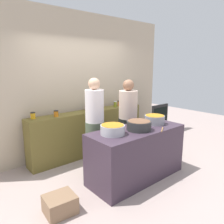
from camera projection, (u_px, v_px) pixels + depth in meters
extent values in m
plane|color=#A9958E|center=(124.00, 171.00, 3.98)|extent=(12.00, 12.00, 0.00)
cube|color=#C1AD92|center=(80.00, 84.00, 4.75)|extent=(4.80, 0.12, 3.00)
cube|color=brown|center=(90.00, 132.00, 4.70)|extent=(2.70, 0.36, 0.95)
cube|color=#3A2B3A|center=(137.00, 154.00, 3.66)|extent=(1.70, 0.70, 0.87)
cylinder|color=#EEA51A|center=(33.00, 116.00, 3.90)|extent=(0.09, 0.09, 0.11)
cylinder|color=black|center=(33.00, 113.00, 3.89)|extent=(0.09, 0.09, 0.01)
cylinder|color=orange|center=(56.00, 114.00, 4.06)|extent=(0.08, 0.08, 0.11)
cylinder|color=black|center=(56.00, 111.00, 4.05)|extent=(0.09, 0.09, 0.01)
cylinder|color=#38542A|center=(87.00, 108.00, 4.62)|extent=(0.07, 0.07, 0.10)
cylinder|color=black|center=(87.00, 106.00, 4.61)|extent=(0.07, 0.07, 0.01)
cylinder|color=#59164B|center=(91.00, 107.00, 4.68)|extent=(0.08, 0.08, 0.11)
cylinder|color=silver|center=(91.00, 104.00, 4.67)|extent=(0.08, 0.08, 0.01)
cylinder|color=yellow|center=(101.00, 106.00, 4.83)|extent=(0.07, 0.07, 0.11)
cylinder|color=#D6C666|center=(101.00, 103.00, 4.81)|extent=(0.07, 0.07, 0.01)
cylinder|color=olive|center=(115.00, 104.00, 5.01)|extent=(0.07, 0.07, 0.12)
cylinder|color=silver|center=(115.00, 101.00, 5.00)|extent=(0.07, 0.07, 0.02)
cylinder|color=orange|center=(119.00, 104.00, 5.14)|extent=(0.07, 0.07, 0.11)
cylinder|color=black|center=(119.00, 101.00, 5.13)|extent=(0.07, 0.07, 0.01)
cylinder|color=red|center=(128.00, 102.00, 5.37)|extent=(0.08, 0.08, 0.12)
cylinder|color=#D6C666|center=(128.00, 99.00, 5.35)|extent=(0.08, 0.08, 0.01)
cylinder|color=#B7B7BC|center=(113.00, 130.00, 3.28)|extent=(0.37, 0.37, 0.15)
cylinder|color=#B1711C|center=(113.00, 125.00, 3.27)|extent=(0.34, 0.34, 0.00)
cylinder|color=#2D2D2D|center=(139.00, 126.00, 3.50)|extent=(0.40, 0.40, 0.15)
cylinder|color=brown|center=(139.00, 121.00, 3.49)|extent=(0.37, 0.37, 0.00)
cylinder|color=gray|center=(155.00, 120.00, 3.87)|extent=(0.36, 0.36, 0.15)
cylinder|color=#AC721D|center=(155.00, 115.00, 3.86)|extent=(0.33, 0.33, 0.00)
cylinder|color=#9E703D|center=(162.00, 129.00, 3.52)|extent=(0.22, 0.16, 0.02)
cylinder|color=#505D47|center=(95.00, 146.00, 3.92)|extent=(0.34, 0.34, 0.92)
cylinder|color=white|center=(95.00, 106.00, 3.76)|extent=(0.33, 0.33, 0.57)
sphere|color=#D8A884|center=(94.00, 84.00, 3.68)|extent=(0.21, 0.21, 0.21)
cylinder|color=black|center=(128.00, 139.00, 4.36)|extent=(0.38, 0.38, 0.88)
cylinder|color=beige|center=(128.00, 105.00, 4.21)|extent=(0.36, 0.36, 0.54)
sphere|color=#8C6047|center=(128.00, 85.00, 4.13)|extent=(0.22, 0.22, 0.22)
cube|color=#8A694D|center=(60.00, 204.00, 2.83)|extent=(0.41, 0.37, 0.24)
cube|color=black|center=(159.00, 123.00, 5.42)|extent=(0.59, 0.04, 0.95)
cube|color=black|center=(160.00, 122.00, 5.40)|extent=(0.50, 0.01, 0.72)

